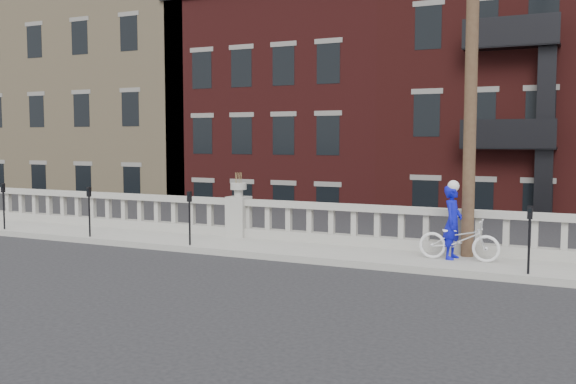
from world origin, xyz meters
name	(u,v)px	position (x,y,z in m)	size (l,w,h in m)	color
ground	(149,268)	(0.00, 0.00, 0.00)	(120.00, 120.00, 0.00)	black
sidewalk	(221,244)	(0.00, 3.00, 0.07)	(32.00, 2.20, 0.15)	gray
balustrade	(239,219)	(0.00, 3.95, 0.64)	(28.00, 0.34, 1.03)	gray
planter_pedestal	(239,212)	(0.00, 3.95, 0.83)	(0.55, 0.55, 1.76)	gray
lower_level	(425,142)	(0.56, 23.04, 2.63)	(80.00, 44.00, 20.80)	#605E59
utility_pole	(472,30)	(6.20, 3.60, 5.24)	(1.60, 0.28, 10.00)	#422D1E
parking_meter_a	(4,201)	(-6.95, 2.15, 1.00)	(0.10, 0.09, 1.36)	black
parking_meter_b	(89,206)	(-3.66, 2.15, 1.00)	(0.10, 0.09, 1.36)	black
parking_meter_c	(190,212)	(-0.39, 2.15, 1.00)	(0.10, 0.09, 1.36)	black
parking_meter_d	(529,232)	(7.64, 2.15, 1.00)	(0.10, 0.09, 1.36)	black
bicycle	(459,240)	(6.12, 3.03, 0.61)	(0.61, 1.75, 0.92)	white
cyclist	(453,222)	(5.95, 3.13, 0.98)	(0.60, 0.40, 1.65)	#0B0EAD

